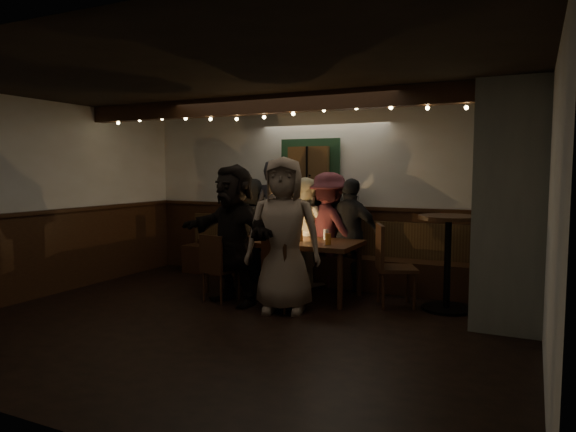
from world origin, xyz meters
The scene contains 13 objects.
room centered at (1.07, 1.42, 1.07)m, with size 6.02×5.01×2.62m.
dining_table centered at (-0.17, 1.40, 0.69)m, with size 2.10×0.90×0.91m.
chair_near_left centered at (-0.73, 0.67, 0.49)m, with size 0.47×0.47×0.87m.
chair_near_right centered at (0.16, 0.68, 0.51)m, with size 0.53×0.53×0.90m.
chair_end centered at (1.29, 1.43, 0.57)m, with size 0.61×0.61×1.02m.
high_top centered at (1.97, 1.56, 0.72)m, with size 0.72×0.72×1.14m.
person_a centered at (-1.05, 2.10, 0.78)m, with size 0.76×0.50×1.56m, color black.
person_b centered at (-0.61, 2.07, 0.92)m, with size 0.67×0.44×1.83m, color black.
person_c centered at (-0.12, 2.11, 0.79)m, with size 0.76×0.60×1.57m, color beige.
person_d centered at (0.22, 2.15, 0.82)m, with size 1.07×0.61×1.65m, color #411A21.
person_e centered at (0.58, 2.09, 0.78)m, with size 0.92×0.38×1.57m, color black.
person_f centered at (-0.50, 0.73, 0.88)m, with size 1.63×0.52×1.76m, color black.
person_g centered at (0.22, 0.67, 0.92)m, with size 0.90×0.58×1.84m, color #816D5C.
Camera 1 is at (2.87, -4.72, 1.68)m, focal length 32.00 mm.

